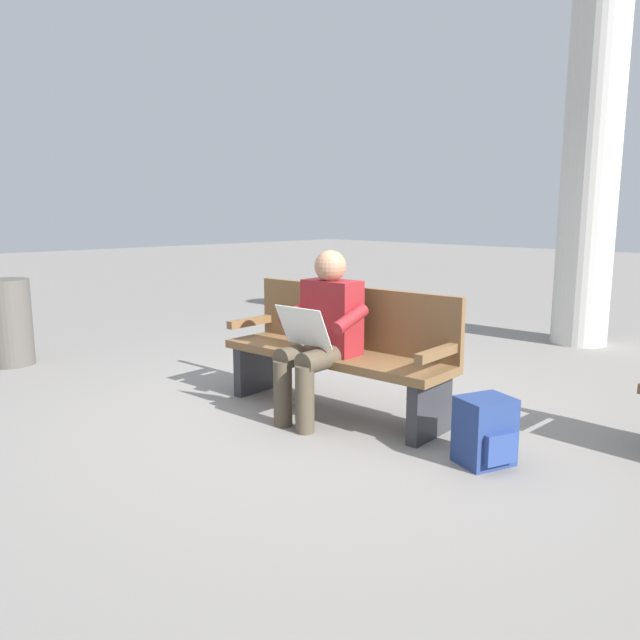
{
  "coord_description": "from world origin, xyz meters",
  "views": [
    {
      "loc": [
        -3.03,
        3.07,
        1.44
      ],
      "look_at": [
        -0.01,
        0.15,
        0.7
      ],
      "focal_mm": 34.62,
      "sensor_mm": 36.0,
      "label": 1
    }
  ],
  "objects_px": {
    "person_seated": "(322,331)",
    "backpack": "(485,432)",
    "support_pillar": "(590,177)",
    "bench_near": "(340,349)",
    "trash_bin": "(9,322)"
  },
  "relations": [
    {
      "from": "person_seated",
      "to": "backpack",
      "type": "bearing_deg",
      "value": -179.57
    },
    {
      "from": "person_seated",
      "to": "backpack",
      "type": "xyz_separation_m",
      "value": [
        -1.23,
        -0.12,
        -0.43
      ]
    },
    {
      "from": "support_pillar",
      "to": "bench_near",
      "type": "bearing_deg",
      "value": 86.52
    },
    {
      "from": "trash_bin",
      "to": "backpack",
      "type": "bearing_deg",
      "value": -165.12
    },
    {
      "from": "backpack",
      "to": "support_pillar",
      "type": "xyz_separation_m",
      "value": [
        1.06,
        -3.68,
        1.61
      ]
    },
    {
      "from": "bench_near",
      "to": "support_pillar",
      "type": "relative_size",
      "value": 0.51
    },
    {
      "from": "bench_near",
      "to": "person_seated",
      "type": "height_order",
      "value": "person_seated"
    },
    {
      "from": "person_seated",
      "to": "backpack",
      "type": "relative_size",
      "value": 3.0
    },
    {
      "from": "bench_near",
      "to": "support_pillar",
      "type": "xyz_separation_m",
      "value": [
        -0.22,
        -3.57,
        1.34
      ]
    },
    {
      "from": "trash_bin",
      "to": "person_seated",
      "type": "bearing_deg",
      "value": -161.71
    },
    {
      "from": "bench_near",
      "to": "backpack",
      "type": "bearing_deg",
      "value": 169.91
    },
    {
      "from": "person_seated",
      "to": "trash_bin",
      "type": "distance_m",
      "value": 3.33
    },
    {
      "from": "person_seated",
      "to": "support_pillar",
      "type": "xyz_separation_m",
      "value": [
        -0.17,
        -3.8,
        1.17
      ]
    },
    {
      "from": "backpack",
      "to": "support_pillar",
      "type": "relative_size",
      "value": 0.11
    },
    {
      "from": "bench_near",
      "to": "person_seated",
      "type": "relative_size",
      "value": 1.56
    }
  ]
}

